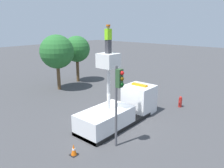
{
  "coord_description": "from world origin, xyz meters",
  "views": [
    {
      "loc": [
        -10.95,
        -9.05,
        6.91
      ],
      "look_at": [
        -1.41,
        -0.92,
        3.45
      ],
      "focal_mm": 35.0,
      "sensor_mm": 36.0,
      "label": 1
    }
  ],
  "objects_px": {
    "worker": "(108,39)",
    "traffic_cone_rear": "(74,150)",
    "traffic_light_pole": "(118,91)",
    "tree_right_bg": "(77,49)",
    "bucket_truck": "(121,109)",
    "tree_left_bg": "(57,52)",
    "fire_hydrant": "(180,102)"
  },
  "relations": [
    {
      "from": "worker",
      "to": "tree_left_bg",
      "type": "distance_m",
      "value": 10.89
    },
    {
      "from": "traffic_cone_rear",
      "to": "traffic_light_pole",
      "type": "bearing_deg",
      "value": -30.19
    },
    {
      "from": "traffic_light_pole",
      "to": "tree_left_bg",
      "type": "height_order",
      "value": "tree_left_bg"
    },
    {
      "from": "tree_left_bg",
      "to": "traffic_light_pole",
      "type": "bearing_deg",
      "value": -111.75
    },
    {
      "from": "tree_right_bg",
      "to": "worker",
      "type": "bearing_deg",
      "value": -121.99
    },
    {
      "from": "bucket_truck",
      "to": "traffic_cone_rear",
      "type": "bearing_deg",
      "value": -172.05
    },
    {
      "from": "bucket_truck",
      "to": "tree_right_bg",
      "type": "distance_m",
      "value": 12.89
    },
    {
      "from": "traffic_light_pole",
      "to": "worker",
      "type": "bearing_deg",
      "value": 53.95
    },
    {
      "from": "worker",
      "to": "tree_left_bg",
      "type": "bearing_deg",
      "value": 71.49
    },
    {
      "from": "tree_left_bg",
      "to": "tree_right_bg",
      "type": "bearing_deg",
      "value": 15.94
    },
    {
      "from": "tree_right_bg",
      "to": "bucket_truck",
      "type": "bearing_deg",
      "value": -116.86
    },
    {
      "from": "worker",
      "to": "fire_hydrant",
      "type": "distance_m",
      "value": 9.09
    },
    {
      "from": "bucket_truck",
      "to": "traffic_light_pole",
      "type": "height_order",
      "value": "bucket_truck"
    },
    {
      "from": "traffic_cone_rear",
      "to": "tree_right_bg",
      "type": "relative_size",
      "value": 0.12
    },
    {
      "from": "traffic_light_pole",
      "to": "tree_left_bg",
      "type": "bearing_deg",
      "value": 68.25
    },
    {
      "from": "traffic_light_pole",
      "to": "fire_hydrant",
      "type": "distance_m",
      "value": 8.85
    },
    {
      "from": "tree_left_bg",
      "to": "tree_right_bg",
      "type": "relative_size",
      "value": 1.05
    },
    {
      "from": "tree_left_bg",
      "to": "tree_right_bg",
      "type": "distance_m",
      "value": 3.73
    },
    {
      "from": "worker",
      "to": "fire_hydrant",
      "type": "bearing_deg",
      "value": -16.92
    },
    {
      "from": "fire_hydrant",
      "to": "tree_right_bg",
      "type": "xyz_separation_m",
      "value": [
        0.08,
        13.29,
        3.5
      ]
    },
    {
      "from": "worker",
      "to": "traffic_cone_rear",
      "type": "xyz_separation_m",
      "value": [
        -3.66,
        -0.7,
        -5.69
      ]
    },
    {
      "from": "fire_hydrant",
      "to": "traffic_cone_rear",
      "type": "relative_size",
      "value": 1.47
    },
    {
      "from": "worker",
      "to": "traffic_light_pole",
      "type": "distance_m",
      "value": 3.59
    },
    {
      "from": "tree_left_bg",
      "to": "traffic_cone_rear",
      "type": "bearing_deg",
      "value": -123.05
    },
    {
      "from": "bucket_truck",
      "to": "traffic_light_pole",
      "type": "bearing_deg",
      "value": -144.32
    },
    {
      "from": "traffic_cone_rear",
      "to": "tree_right_bg",
      "type": "distance_m",
      "value": 16.37
    },
    {
      "from": "worker",
      "to": "traffic_cone_rear",
      "type": "bearing_deg",
      "value": -169.25
    },
    {
      "from": "fire_hydrant",
      "to": "tree_right_bg",
      "type": "bearing_deg",
      "value": 89.65
    },
    {
      "from": "traffic_light_pole",
      "to": "tree_right_bg",
      "type": "height_order",
      "value": "tree_right_bg"
    },
    {
      "from": "tree_left_bg",
      "to": "tree_right_bg",
      "type": "xyz_separation_m",
      "value": [
        3.58,
        1.02,
        -0.1
      ]
    },
    {
      "from": "traffic_cone_rear",
      "to": "tree_left_bg",
      "type": "relative_size",
      "value": 0.11
    },
    {
      "from": "traffic_light_pole",
      "to": "tree_right_bg",
      "type": "bearing_deg",
      "value": 57.38
    }
  ]
}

